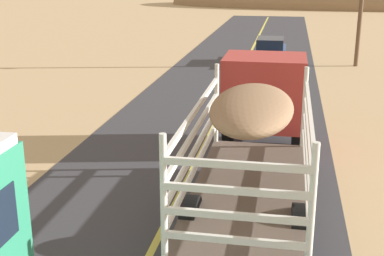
{
  "coord_description": "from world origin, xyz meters",
  "views": [
    {
      "loc": [
        2.54,
        -2.04,
        5.59
      ],
      "look_at": [
        0.0,
        11.75,
        1.27
      ],
      "focal_mm": 49.55,
      "sensor_mm": 36.0,
      "label": 1
    }
  ],
  "objects": [
    {
      "name": "livestock_truck",
      "position": [
        1.83,
        12.09,
        1.79
      ],
      "size": [
        2.53,
        9.7,
        3.02
      ],
      "color": "#B2332D",
      "rests_on": "road_surface"
    },
    {
      "name": "car_far",
      "position": [
        1.41,
        29.51,
        0.69
      ],
      "size": [
        1.8,
        4.4,
        1.46
      ],
      "color": "#264C8C",
      "rests_on": "road_surface"
    },
    {
      "name": "distant_hill",
      "position": [
        14.66,
        78.19,
        0.0
      ],
      "size": [
        59.73,
        19.74,
        12.56
      ],
      "primitive_type": "ellipsoid",
      "color": "#8D6E4C",
      "rests_on": "ground"
    }
  ]
}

